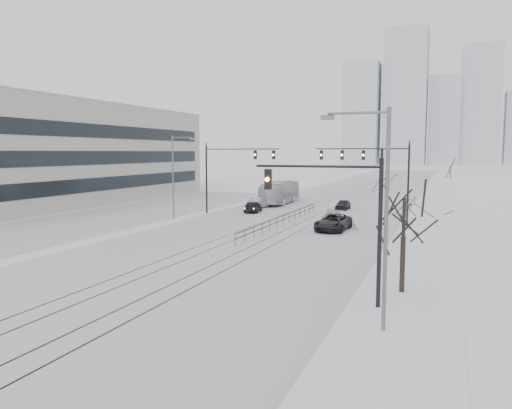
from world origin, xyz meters
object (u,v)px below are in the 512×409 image
(bare_tree, at_px, (404,208))
(box_truck, at_px, (280,193))
(traffic_mast_near, at_px, (345,211))
(sedan_nb_far, at_px, (343,205))
(sedan_nb_front, at_px, (333,222))
(sedan_sb_outer, at_px, (259,203))
(sedan_sb_inner, at_px, (253,207))
(sedan_nb_right, at_px, (332,219))

(bare_tree, relative_size, box_truck, 0.55)
(traffic_mast_near, height_order, sedan_nb_far, traffic_mast_near)
(sedan_nb_front, bearing_deg, bare_tree, -64.99)
(bare_tree, relative_size, sedan_sb_outer, 1.42)
(sedan_sb_inner, distance_m, sedan_sb_outer, 4.66)
(sedan_nb_far, bearing_deg, sedan_sb_outer, -167.63)
(bare_tree, bearing_deg, sedan_nb_far, 105.72)
(sedan_sb_inner, relative_size, sedan_nb_right, 0.87)
(traffic_mast_near, xyz_separation_m, sedan_nb_front, (-5.38, 22.39, -3.80))
(sedan_nb_right, xyz_separation_m, sedan_nb_far, (-1.73, 14.41, -0.06))
(sedan_sb_outer, bearing_deg, box_truck, -93.44)
(sedan_nb_front, distance_m, box_truck, 24.29)
(sedan_nb_far, bearing_deg, sedan_nb_right, -82.97)
(sedan_nb_right, relative_size, sedan_nb_far, 1.29)
(sedan_nb_right, distance_m, sedan_nb_far, 14.51)
(sedan_sb_inner, height_order, sedan_nb_front, sedan_nb_front)
(sedan_sb_inner, xyz_separation_m, sedan_nb_right, (11.32, -7.57, -0.01))
(sedan_sb_inner, bearing_deg, sedan_nb_far, -154.12)
(bare_tree, height_order, sedan_sb_outer, bare_tree)
(bare_tree, relative_size, sedan_nb_far, 1.65)
(bare_tree, relative_size, sedan_sb_inner, 1.48)
(sedan_sb_inner, relative_size, sedan_nb_far, 1.12)
(sedan_nb_far, bearing_deg, traffic_mast_near, -78.56)
(sedan_sb_outer, bearing_deg, traffic_mast_near, 120.36)
(traffic_mast_near, distance_m, sedan_sb_inner, 37.32)
(traffic_mast_near, height_order, sedan_nb_right, traffic_mast_near)
(sedan_sb_inner, distance_m, box_truck, 10.67)
(box_truck, bearing_deg, sedan_sb_inner, 89.36)
(traffic_mast_near, relative_size, sedan_sb_outer, 1.62)
(sedan_sb_inner, height_order, sedan_nb_right, sedan_sb_inner)
(traffic_mast_near, xyz_separation_m, sedan_sb_outer, (-18.37, 37.32, -3.85))
(sedan_sb_outer, bearing_deg, sedan_sb_inner, 105.30)
(sedan_nb_right, distance_m, box_truck, 21.50)
(sedan_nb_front, xyz_separation_m, sedan_nb_far, (-2.51, 17.20, -0.14))
(bare_tree, bearing_deg, sedan_nb_right, 111.12)
(sedan_sb_inner, bearing_deg, bare_tree, 114.14)
(box_truck, bearing_deg, sedan_nb_front, 118.98)
(traffic_mast_near, distance_m, sedan_nb_far, 40.55)
(traffic_mast_near, relative_size, bare_tree, 1.15)
(bare_tree, xyz_separation_m, sedan_nb_front, (-7.79, 19.38, -3.73))
(sedan_nb_far, distance_m, box_truck, 10.44)
(traffic_mast_near, xyz_separation_m, sedan_sb_inner, (-17.47, 32.75, -3.86))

